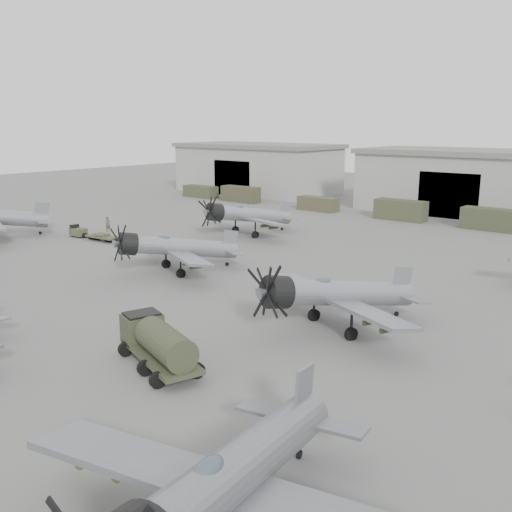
{
  "coord_description": "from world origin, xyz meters",
  "views": [
    {
      "loc": [
        28.02,
        -18.2,
        12.21
      ],
      "look_at": [
        1.46,
        13.91,
        2.5
      ],
      "focal_mm": 40.0,
      "sensor_mm": 36.0,
      "label": 1
    }
  ],
  "objects_px": {
    "aircraft_mid_2": "(331,294)",
    "aircraft_near_2": "(222,485)",
    "tug_trailer": "(87,234)",
    "aircraft_far_0": "(244,215)",
    "aircraft_mid_1": "(171,247)",
    "ground_crew": "(108,224)",
    "fuel_tanker": "(159,341)"
  },
  "relations": [
    {
      "from": "aircraft_near_2",
      "to": "tug_trailer",
      "type": "distance_m",
      "value": 50.09
    },
    {
      "from": "aircraft_mid_1",
      "to": "tug_trailer",
      "type": "distance_m",
      "value": 18.55
    },
    {
      "from": "aircraft_mid_2",
      "to": "aircraft_near_2",
      "type": "bearing_deg",
      "value": -44.88
    },
    {
      "from": "aircraft_mid_2",
      "to": "ground_crew",
      "type": "distance_m",
      "value": 38.93
    },
    {
      "from": "tug_trailer",
      "to": "aircraft_far_0",
      "type": "bearing_deg",
      "value": 40.19
    },
    {
      "from": "aircraft_mid_2",
      "to": "aircraft_mid_1",
      "type": "bearing_deg",
      "value": -168.49
    },
    {
      "from": "aircraft_mid_2",
      "to": "aircraft_far_0",
      "type": "height_order",
      "value": "aircraft_far_0"
    },
    {
      "from": "aircraft_near_2",
      "to": "ground_crew",
      "type": "distance_m",
      "value": 53.55
    },
    {
      "from": "aircraft_near_2",
      "to": "aircraft_mid_2",
      "type": "height_order",
      "value": "aircraft_near_2"
    },
    {
      "from": "fuel_tanker",
      "to": "ground_crew",
      "type": "distance_m",
      "value": 39.6
    },
    {
      "from": "tug_trailer",
      "to": "aircraft_mid_2",
      "type": "bearing_deg",
      "value": -16.35
    },
    {
      "from": "aircraft_near_2",
      "to": "aircraft_far_0",
      "type": "bearing_deg",
      "value": 117.16
    },
    {
      "from": "aircraft_mid_2",
      "to": "tug_trailer",
      "type": "height_order",
      "value": "aircraft_mid_2"
    },
    {
      "from": "aircraft_near_2",
      "to": "aircraft_far_0",
      "type": "height_order",
      "value": "aircraft_near_2"
    },
    {
      "from": "aircraft_far_0",
      "to": "tug_trailer",
      "type": "distance_m",
      "value": 17.22
    },
    {
      "from": "aircraft_mid_2",
      "to": "tug_trailer",
      "type": "xyz_separation_m",
      "value": [
        -35.61,
        7.22,
        -1.77
      ]
    },
    {
      "from": "tug_trailer",
      "to": "ground_crew",
      "type": "bearing_deg",
      "value": 108.01
    },
    {
      "from": "ground_crew",
      "to": "aircraft_mid_1",
      "type": "bearing_deg",
      "value": -110.41
    },
    {
      "from": "fuel_tanker",
      "to": "ground_crew",
      "type": "height_order",
      "value": "fuel_tanker"
    },
    {
      "from": "aircraft_far_0",
      "to": "aircraft_mid_2",
      "type": "bearing_deg",
      "value": -25.2
    },
    {
      "from": "aircraft_far_0",
      "to": "tug_trailer",
      "type": "bearing_deg",
      "value": -120.68
    },
    {
      "from": "aircraft_mid_1",
      "to": "ground_crew",
      "type": "distance_m",
      "value": 21.29
    },
    {
      "from": "aircraft_mid_1",
      "to": "aircraft_far_0",
      "type": "relative_size",
      "value": 0.92
    },
    {
      "from": "aircraft_near_2",
      "to": "ground_crew",
      "type": "bearing_deg",
      "value": 134.32
    },
    {
      "from": "aircraft_far_0",
      "to": "ground_crew",
      "type": "bearing_deg",
      "value": -135.0
    },
    {
      "from": "fuel_tanker",
      "to": "tug_trailer",
      "type": "height_order",
      "value": "fuel_tanker"
    },
    {
      "from": "aircraft_mid_1",
      "to": "tug_trailer",
      "type": "relative_size",
      "value": 1.73
    },
    {
      "from": "aircraft_far_0",
      "to": "fuel_tanker",
      "type": "xyz_separation_m",
      "value": [
        19.65,
        -29.45,
        -0.94
      ]
    },
    {
      "from": "aircraft_near_2",
      "to": "ground_crew",
      "type": "relative_size",
      "value": 7.78
    },
    {
      "from": "aircraft_mid_2",
      "to": "fuel_tanker",
      "type": "xyz_separation_m",
      "value": [
        -3.87,
        -10.11,
        -0.9
      ]
    },
    {
      "from": "aircraft_far_0",
      "to": "ground_crew",
      "type": "distance_m",
      "value": 16.07
    },
    {
      "from": "aircraft_far_0",
      "to": "tug_trailer",
      "type": "height_order",
      "value": "aircraft_far_0"
    }
  ]
}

